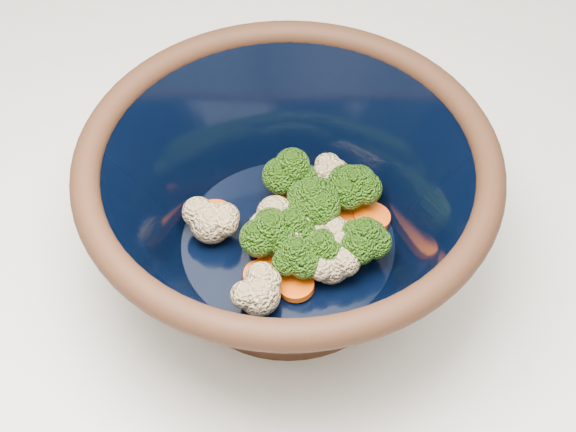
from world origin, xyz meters
TOP-DOWN VIEW (x-y plane):
  - mixing_bowl at (-0.07, 0.08)m, footprint 0.33×0.33m
  - vegetable_pile at (-0.06, 0.09)m, footprint 0.16×0.17m

SIDE VIEW (x-z plane):
  - vegetable_pile at x=-0.06m, z-range 0.93..0.98m
  - mixing_bowl at x=-0.07m, z-range 0.91..1.04m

